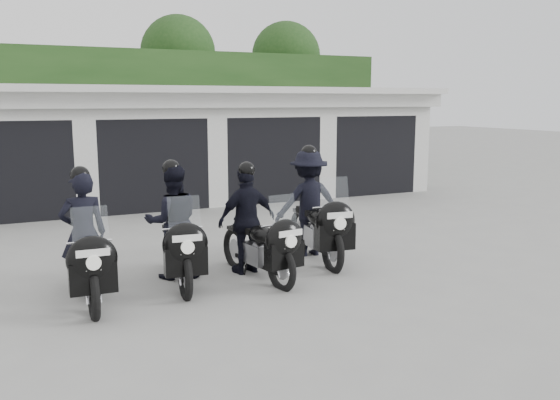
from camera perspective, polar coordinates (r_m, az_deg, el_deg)
name	(u,v)px	position (r m, az deg, el deg)	size (l,w,h in m)	color
ground	(239,271)	(9.33, -4.02, -6.80)	(80.00, 80.00, 0.00)	gray
garage_block	(132,145)	(16.77, -14.03, 5.18)	(16.40, 6.80, 2.96)	silver
background_vegetation	(114,96)	(21.58, -15.72, 9.60)	(20.00, 3.90, 5.80)	#1B3A15
police_bike_a	(86,247)	(8.21, -18.19, -4.33)	(0.65, 2.09, 1.82)	black
police_bike_b	(175,229)	(8.76, -10.10, -2.80)	(0.89, 2.10, 1.83)	black
police_bike_c	(253,227)	(8.91, -2.64, -2.59)	(1.03, 2.03, 1.77)	black
police_bike_d	(312,209)	(9.95, 3.12, -0.85)	(1.23, 2.23, 1.95)	black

